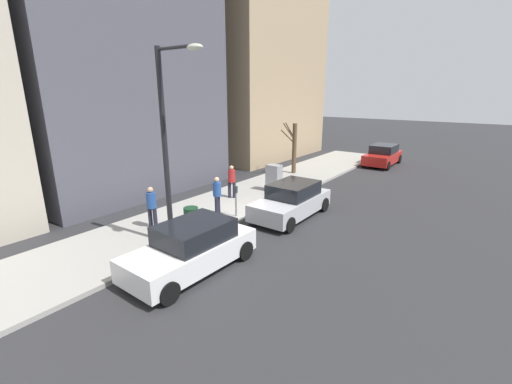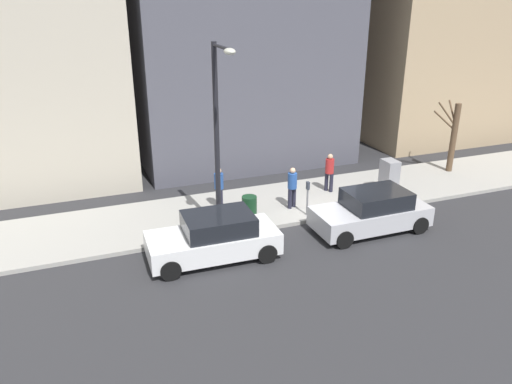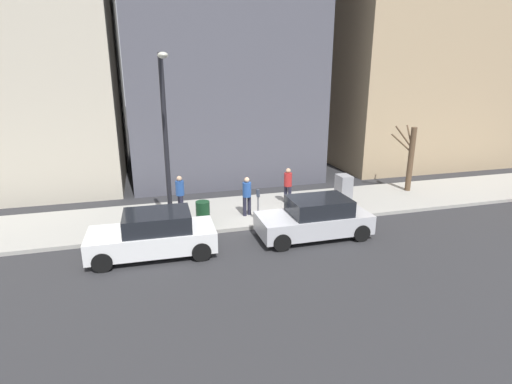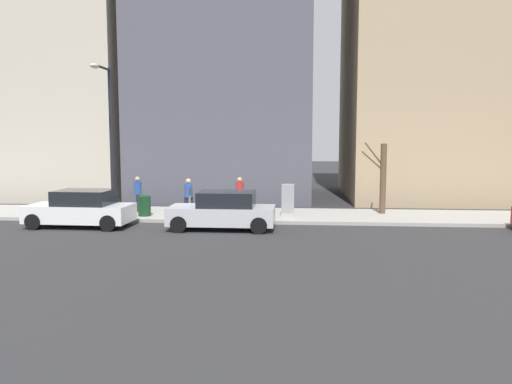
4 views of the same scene
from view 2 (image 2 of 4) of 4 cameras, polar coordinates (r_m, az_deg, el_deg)
name	(u,v)px [view 2 (image 2 of 4)]	position (r m, az deg, el deg)	size (l,w,h in m)	color
ground_plane	(325,221)	(19.18, 7.89, -3.27)	(120.00, 120.00, 0.00)	#2B2B2D
sidewalk	(302,200)	(20.76, 5.30, -0.90)	(4.00, 36.00, 0.15)	#9E9B93
parked_car_silver	(372,212)	(18.45, 13.09, -2.19)	(1.92, 4.20, 1.52)	#B7B7BC
parked_car_white	(214,238)	(16.18, -4.77, -5.21)	(2.01, 4.24, 1.52)	white
parking_meter	(308,195)	(18.91, 5.91, -0.31)	(0.14, 0.10, 1.35)	slate
utility_box	(389,177)	(21.74, 14.96, 1.68)	(0.83, 0.61, 1.43)	#A8A399
streetlamp	(219,125)	(16.57, -4.30, 7.61)	(1.97, 0.32, 6.50)	black
bare_tree	(453,136)	(25.09, 21.59, 5.98)	(0.97, 1.16, 3.30)	brown
trash_bin	(249,208)	(18.63, -0.77, -1.81)	(0.56, 0.56, 0.90)	#14381E
pedestrian_near_meter	(329,170)	(21.30, 8.40, 2.46)	(0.37, 0.36, 1.66)	#1E1E2D
pedestrian_midblock	(292,185)	(19.47, 4.17, 0.76)	(0.36, 0.38, 1.66)	#1E1E2D
pedestrian_far_corner	(219,186)	(19.43, -4.25, 0.72)	(0.39, 0.36, 1.66)	#1E1E2D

